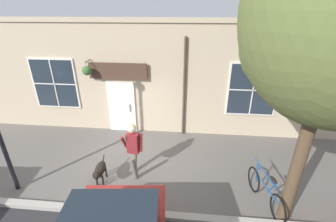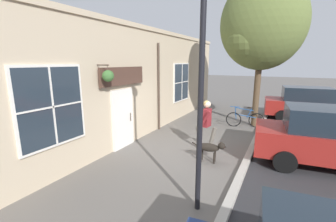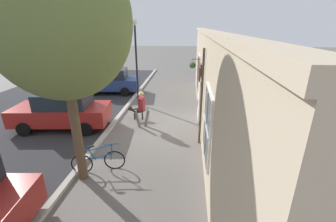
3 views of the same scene
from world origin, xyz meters
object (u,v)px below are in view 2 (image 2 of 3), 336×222
dog_on_leash (211,148)px  street_tree_by_curb (261,26)px  street_lamp (202,51)px  leaning_bicycle (245,119)px  parked_car_mid_block (334,138)px  pedestrian_walking (206,120)px  parked_car_far_end (309,104)px

dog_on_leash → street_tree_by_curb: (0.60, 4.82, 4.09)m
dog_on_leash → street_lamp: (0.44, -2.30, 2.74)m
dog_on_leash → street_tree_by_curb: size_ratio=0.16×
leaning_bicycle → parked_car_mid_block: size_ratio=0.38×
parked_car_mid_block → street_lamp: 5.12m
pedestrian_walking → parked_car_far_end: 7.24m
dog_on_leash → leaning_bicycle: (0.28, 4.50, -0.09)m
leaning_bicycle → parked_car_far_end: bearing=45.4°
parked_car_far_end → street_tree_by_curb: bearing=-134.5°
leaning_bicycle → street_lamp: 7.37m
dog_on_leash → street_tree_by_curb: bearing=82.9°
dog_on_leash → parked_car_far_end: size_ratio=0.24×
parked_car_mid_block → leaning_bicycle: bearing=132.7°
pedestrian_walking → street_lamp: size_ratio=0.36×
street_tree_by_curb → parked_car_far_end: (2.40, 2.44, -3.68)m
pedestrian_walking → street_lamp: bearing=-74.4°
street_tree_by_curb → parked_car_mid_block: size_ratio=1.50×
pedestrian_walking → parked_car_mid_block: bearing=6.7°
pedestrian_walking → dog_on_leash: (0.45, -0.90, -0.60)m
street_tree_by_curb → leaning_bicycle: size_ratio=3.95×
street_tree_by_curb → parked_car_mid_block: bearing=-53.2°
pedestrian_walking → parked_car_far_end: bearing=61.5°
parked_car_mid_block → street_lamp: street_lamp is taller
pedestrian_walking → street_tree_by_curb: size_ratio=0.26×
pedestrian_walking → parked_car_far_end: size_ratio=0.39×
street_lamp → parked_car_far_end: bearing=75.0°
parked_car_far_end → leaning_bicycle: bearing=-134.6°
dog_on_leash → leaning_bicycle: leaning_bicycle is taller
pedestrian_walking → leaning_bicycle: 3.74m
street_lamp → leaning_bicycle: bearing=91.3°
parked_car_mid_block → parked_car_far_end: same height
street_tree_by_curb → parked_car_mid_block: (2.61, -3.48, -3.68)m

